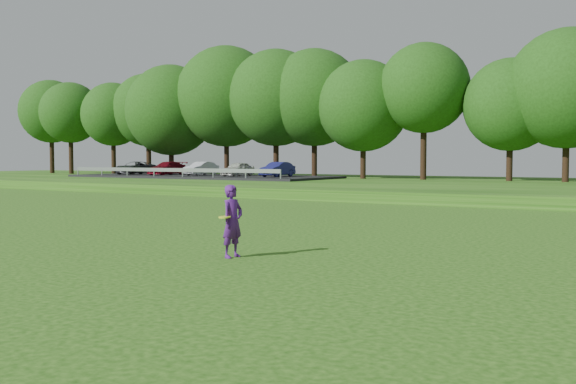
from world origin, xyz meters
The scene contains 6 objects.
ground centered at (0.00, 0.00, 0.00)m, with size 140.00×140.00×0.00m, color #17420C.
berm centered at (0.00, 34.00, 0.30)m, with size 130.00×30.00×0.60m, color #17420C.
walking_path centered at (0.00, 20.00, 0.02)m, with size 130.00×1.60×0.04m, color gray.
treeline centered at (0.00, 38.00, 8.10)m, with size 104.00×7.00×15.00m, color #1B410F, non-canonical shape.
parking_lot centered at (-24.61, 32.81, 1.03)m, with size 24.00×9.00×1.38m.
woman centered at (3.47, 1.07, 0.84)m, with size 0.44×0.73×1.67m.
Camera 1 is at (12.30, -10.66, 2.27)m, focal length 40.00 mm.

